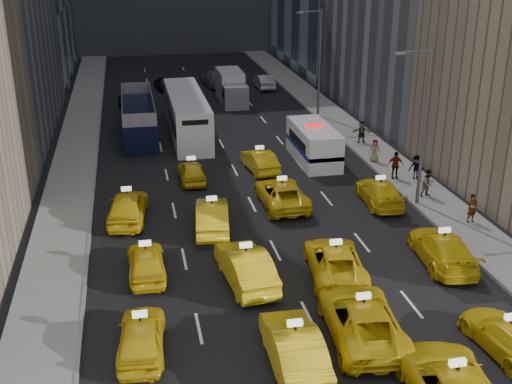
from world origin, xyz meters
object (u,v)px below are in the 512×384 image
at_px(city_bus, 187,115).
at_px(box_truck, 231,88).
at_px(pedestrian_0, 472,208).
at_px(nypd_van, 314,144).
at_px(double_decker, 138,117).

relative_size(city_bus, box_truck, 1.96).
distance_m(city_bus, pedestrian_0, 23.99).
xyz_separation_m(nypd_van, pedestrian_0, (5.32, -11.90, -0.24)).
xyz_separation_m(box_truck, pedestrian_0, (8.10, -29.65, -0.46)).
height_order(nypd_van, pedestrian_0, nypd_van).
relative_size(nypd_van, box_truck, 1.00).
bearing_deg(pedestrian_0, nypd_van, 104.63).
distance_m(city_bus, box_truck, 10.90).
bearing_deg(nypd_van, pedestrian_0, -58.24).
height_order(city_bus, pedestrian_0, city_bus).
distance_m(nypd_van, city_bus, 11.32).
relative_size(double_decker, pedestrian_0, 6.62).
xyz_separation_m(nypd_van, double_decker, (-11.58, 8.55, 0.31)).
height_order(city_bus, box_truck, city_bus).
relative_size(double_decker, city_bus, 0.84).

